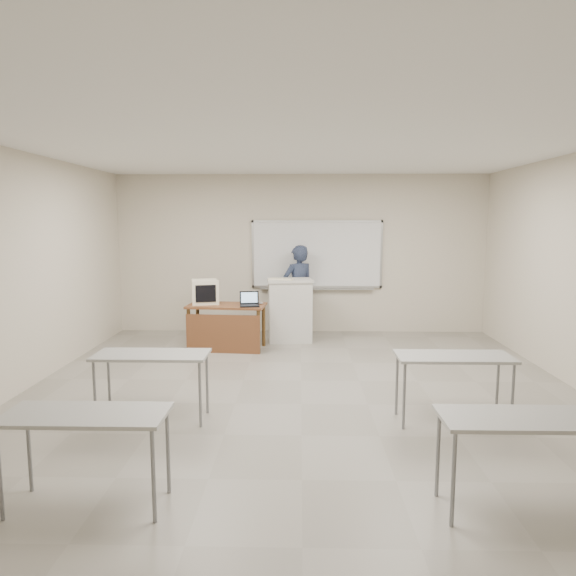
{
  "coord_description": "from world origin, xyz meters",
  "views": [
    {
      "loc": [
        -0.02,
        -5.78,
        2.13
      ],
      "look_at": [
        -0.21,
        2.2,
        1.08
      ],
      "focal_mm": 32.0,
      "sensor_mm": 36.0,
      "label": 1
    }
  ],
  "objects_px": {
    "instructor_desk": "(226,319)",
    "crt_monitor": "(204,292)",
    "podium": "(290,310)",
    "keyboard": "(281,279)",
    "presenter": "(298,290)",
    "laptop": "(250,303)",
    "mouse": "(260,303)",
    "whiteboard": "(317,255)"
  },
  "relations": [
    {
      "from": "instructor_desk",
      "to": "crt_monitor",
      "type": "xyz_separation_m",
      "value": [
        -0.39,
        0.23,
        0.43
      ]
    },
    {
      "from": "podium",
      "to": "instructor_desk",
      "type": "bearing_deg",
      "value": -151.55
    },
    {
      "from": "podium",
      "to": "whiteboard",
      "type": "bearing_deg",
      "value": 51.07
    },
    {
      "from": "podium",
      "to": "mouse",
      "type": "xyz_separation_m",
      "value": [
        -0.49,
        -0.55,
        0.21
      ]
    },
    {
      "from": "whiteboard",
      "to": "podium",
      "type": "bearing_deg",
      "value": -123.07
    },
    {
      "from": "crt_monitor",
      "to": "presenter",
      "type": "height_order",
      "value": "presenter"
    },
    {
      "from": "mouse",
      "to": "instructor_desk",
      "type": "bearing_deg",
      "value": -151.32
    },
    {
      "from": "laptop",
      "to": "presenter",
      "type": "bearing_deg",
      "value": 49.15
    },
    {
      "from": "laptop",
      "to": "keyboard",
      "type": "xyz_separation_m",
      "value": [
        0.49,
        0.61,
        0.32
      ]
    },
    {
      "from": "keyboard",
      "to": "presenter",
      "type": "xyz_separation_m",
      "value": [
        0.3,
        0.6,
        -0.28
      ]
    },
    {
      "from": "instructor_desk",
      "to": "crt_monitor",
      "type": "height_order",
      "value": "crt_monitor"
    },
    {
      "from": "crt_monitor",
      "to": "mouse",
      "type": "height_order",
      "value": "crt_monitor"
    },
    {
      "from": "podium",
      "to": "keyboard",
      "type": "distance_m",
      "value": 0.6
    },
    {
      "from": "instructor_desk",
      "to": "laptop",
      "type": "distance_m",
      "value": 0.49
    },
    {
      "from": "crt_monitor",
      "to": "instructor_desk",
      "type": "bearing_deg",
      "value": -45.12
    },
    {
      "from": "crt_monitor",
      "to": "laptop",
      "type": "bearing_deg",
      "value": -31.82
    },
    {
      "from": "whiteboard",
      "to": "podium",
      "type": "height_order",
      "value": "whiteboard"
    },
    {
      "from": "whiteboard",
      "to": "keyboard",
      "type": "distance_m",
      "value": 1.16
    },
    {
      "from": "mouse",
      "to": "presenter",
      "type": "bearing_deg",
      "value": 70.87
    },
    {
      "from": "podium",
      "to": "presenter",
      "type": "relative_size",
      "value": 0.66
    },
    {
      "from": "whiteboard",
      "to": "laptop",
      "type": "height_order",
      "value": "whiteboard"
    },
    {
      "from": "laptop",
      "to": "presenter",
      "type": "xyz_separation_m",
      "value": [
        0.79,
        1.2,
        0.04
      ]
    },
    {
      "from": "instructor_desk",
      "to": "presenter",
      "type": "relative_size",
      "value": 0.76
    },
    {
      "from": "whiteboard",
      "to": "mouse",
      "type": "xyz_separation_m",
      "value": [
        -0.99,
        -1.32,
        -0.71
      ]
    },
    {
      "from": "instructor_desk",
      "to": "crt_monitor",
      "type": "relative_size",
      "value": 2.63
    },
    {
      "from": "instructor_desk",
      "to": "whiteboard",
      "type": "bearing_deg",
      "value": 48.96
    },
    {
      "from": "whiteboard",
      "to": "laptop",
      "type": "xyz_separation_m",
      "value": [
        -1.14,
        -1.49,
        -0.67
      ]
    },
    {
      "from": "whiteboard",
      "to": "keyboard",
      "type": "xyz_separation_m",
      "value": [
        -0.65,
        -0.89,
        -0.36
      ]
    },
    {
      "from": "instructor_desk",
      "to": "laptop",
      "type": "height_order",
      "value": "laptop"
    },
    {
      "from": "laptop",
      "to": "keyboard",
      "type": "height_order",
      "value": "keyboard"
    },
    {
      "from": "whiteboard",
      "to": "presenter",
      "type": "xyz_separation_m",
      "value": [
        -0.35,
        -0.29,
        -0.64
      ]
    },
    {
      "from": "presenter",
      "to": "whiteboard",
      "type": "bearing_deg",
      "value": -170.15
    },
    {
      "from": "keyboard",
      "to": "presenter",
      "type": "relative_size",
      "value": 0.25
    },
    {
      "from": "podium",
      "to": "laptop",
      "type": "bearing_deg",
      "value": -137.21
    },
    {
      "from": "podium",
      "to": "keyboard",
      "type": "xyz_separation_m",
      "value": [
        -0.15,
        -0.12,
        0.56
      ]
    },
    {
      "from": "instructor_desk",
      "to": "presenter",
      "type": "xyz_separation_m",
      "value": [
        1.19,
        1.19,
        0.32
      ]
    },
    {
      "from": "instructor_desk",
      "to": "presenter",
      "type": "height_order",
      "value": "presenter"
    },
    {
      "from": "mouse",
      "to": "keyboard",
      "type": "height_order",
      "value": "keyboard"
    },
    {
      "from": "mouse",
      "to": "presenter",
      "type": "relative_size",
      "value": 0.06
    },
    {
      "from": "mouse",
      "to": "keyboard",
      "type": "distance_m",
      "value": 0.65
    },
    {
      "from": "podium",
      "to": "crt_monitor",
      "type": "height_order",
      "value": "crt_monitor"
    },
    {
      "from": "podium",
      "to": "laptop",
      "type": "relative_size",
      "value": 3.55
    }
  ]
}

